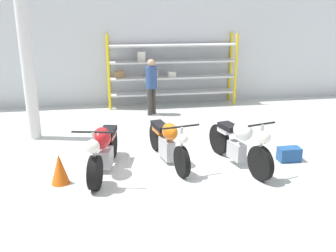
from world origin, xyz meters
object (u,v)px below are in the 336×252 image
person_browsing (151,83)px  traffic_cone (60,169)px  shelving_rack (170,69)px  motorcycle_red (103,149)px  motorcycle_white (240,142)px  motorcycle_orange (168,141)px  toolbox (289,154)px

person_browsing → traffic_cone: size_ratio=2.90×
shelving_rack → motorcycle_red: (-2.07, -4.82, -0.67)m
shelving_rack → motorcycle_white: shelving_rack is taller
motorcycle_white → person_browsing: person_browsing is taller
motorcycle_red → shelving_rack: bearing=169.1°
motorcycle_red → motorcycle_orange: bearing=115.4°
motorcycle_red → toolbox: bearing=101.4°
motorcycle_red → motorcycle_white: (2.59, -0.14, 0.03)m
shelving_rack → toolbox: size_ratio=9.09×
motorcycle_red → person_browsing: (1.37, 3.80, 0.47)m
motorcycle_red → motorcycle_orange: (1.26, 0.29, -0.03)m
motorcycle_white → traffic_cone: size_ratio=3.63×
motorcycle_white → shelving_rack: bearing=171.3°
toolbox → traffic_cone: traffic_cone is taller
motorcycle_orange → toolbox: (2.43, -0.35, -0.30)m
person_browsing → toolbox: bearing=164.9°
motorcycle_orange → toolbox: size_ratio=4.55×
shelving_rack → person_browsing: size_ratio=2.51×
person_browsing → toolbox: 4.57m
motorcycle_white → toolbox: motorcycle_white is taller
motorcycle_orange → motorcycle_white: motorcycle_white is taller
shelving_rack → motorcycle_orange: (-0.81, -4.53, -0.69)m
shelving_rack → motorcycle_white: (0.53, -4.97, -0.63)m
motorcycle_white → person_browsing: size_ratio=1.25×
motorcycle_red → person_browsing: person_browsing is taller
traffic_cone → shelving_rack: bearing=61.4°
motorcycle_red → motorcycle_orange: size_ratio=0.99×
toolbox → motorcycle_red: bearing=179.1°
traffic_cone → motorcycle_red: bearing=25.2°
motorcycle_orange → person_browsing: (0.11, 3.51, 0.50)m
shelving_rack → traffic_cone: (-2.83, -5.18, -0.86)m
motorcycle_red → person_browsing: bearing=172.5°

